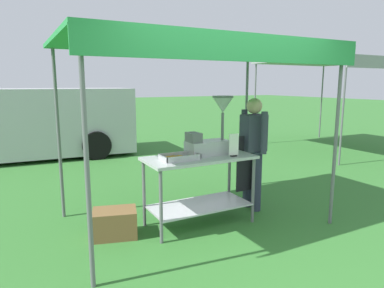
# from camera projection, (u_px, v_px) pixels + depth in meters

# --- Properties ---
(ground_plane) EXTENTS (70.00, 70.00, 0.00)m
(ground_plane) POSITION_uv_depth(u_px,v_px,m) (102.00, 154.00, 8.95)
(ground_plane) COLOR #33702D
(stall_canopy) EXTENTS (3.26, 2.07, 2.30)m
(stall_canopy) POSITION_uv_depth(u_px,v_px,m) (196.00, 50.00, 4.18)
(stall_canopy) COLOR slate
(stall_canopy) RESTS_ON ground
(donut_cart) EXTENTS (1.40, 0.66, 0.90)m
(donut_cart) POSITION_uv_depth(u_px,v_px,m) (199.00, 175.00, 4.37)
(donut_cart) COLOR #B7B7BC
(donut_cart) RESTS_ON ground
(donut_tray) EXTENTS (0.45, 0.27, 0.07)m
(donut_tray) POSITION_uv_depth(u_px,v_px,m) (179.00, 158.00, 4.14)
(donut_tray) COLOR #B7B7BC
(donut_tray) RESTS_ON donut_cart
(donut_fryer) EXTENTS (0.64, 0.28, 0.75)m
(donut_fryer) POSITION_uv_depth(u_px,v_px,m) (212.00, 133.00, 4.43)
(donut_fryer) COLOR #B7B7BC
(donut_fryer) RESTS_ON donut_cart
(menu_sign) EXTENTS (0.13, 0.05, 0.29)m
(menu_sign) POSITION_uv_depth(u_px,v_px,m) (234.00, 147.00, 4.32)
(menu_sign) COLOR black
(menu_sign) RESTS_ON donut_cart
(vendor) EXTENTS (0.45, 0.53, 1.61)m
(vendor) POSITION_uv_depth(u_px,v_px,m) (253.00, 148.00, 4.89)
(vendor) COLOR #2D3347
(vendor) RESTS_ON ground
(supply_crate) EXTENTS (0.59, 0.48, 0.33)m
(supply_crate) POSITION_uv_depth(u_px,v_px,m) (115.00, 223.00, 4.09)
(supply_crate) COLOR brown
(supply_crate) RESTS_ON ground
(van_silver) EXTENTS (5.30, 2.35, 1.69)m
(van_silver) POSITION_uv_depth(u_px,v_px,m) (23.00, 122.00, 8.37)
(van_silver) COLOR #BCBCC1
(van_silver) RESTS_ON ground
(neighbour_tent) EXTENTS (2.99, 3.28, 2.43)m
(neighbour_tent) POSITION_uv_depth(u_px,v_px,m) (334.00, 63.00, 9.23)
(neighbour_tent) COLOR slate
(neighbour_tent) RESTS_ON ground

